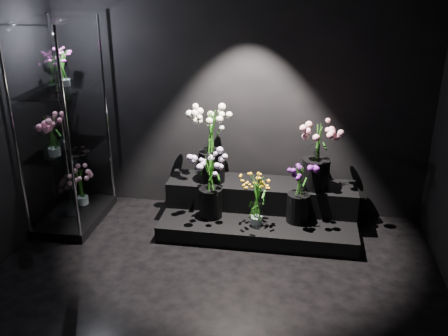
# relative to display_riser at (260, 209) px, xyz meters

# --- Properties ---
(floor) EXTENTS (4.00, 4.00, 0.00)m
(floor) POSITION_rel_display_riser_xyz_m (-0.29, -1.60, -0.18)
(floor) COLOR black
(floor) RESTS_ON ground
(wall_back) EXTENTS (4.00, 0.00, 4.00)m
(wall_back) POSITION_rel_display_riser_xyz_m (-0.29, 0.40, 1.22)
(wall_back) COLOR black
(wall_back) RESTS_ON floor
(display_riser) EXTENTS (1.99, 0.88, 0.44)m
(display_riser) POSITION_rel_display_riser_xyz_m (0.00, 0.00, 0.00)
(display_riser) COLOR black
(display_riser) RESTS_ON floor
(display_case) EXTENTS (0.58, 0.96, 2.12)m
(display_case) POSITION_rel_display_riser_xyz_m (-1.99, -0.21, 0.88)
(display_case) COLOR black
(display_case) RESTS_ON floor
(bouquet_orange_bells) EXTENTS (0.31, 0.31, 0.54)m
(bouquet_orange_bells) POSITION_rel_display_riser_xyz_m (-0.01, -0.30, 0.26)
(bouquet_orange_bells) COLOR white
(bouquet_orange_bells) RESTS_ON display_riser
(bouquet_lilac) EXTENTS (0.37, 0.37, 0.68)m
(bouquet_lilac) POSITION_rel_display_riser_xyz_m (-0.49, -0.20, 0.38)
(bouquet_lilac) COLOR black
(bouquet_lilac) RESTS_ON display_riser
(bouquet_purple) EXTENTS (0.37, 0.37, 0.63)m
(bouquet_purple) POSITION_rel_display_riser_xyz_m (0.40, -0.16, 0.35)
(bouquet_purple) COLOR black
(bouquet_purple) RESTS_ON display_riser
(bouquet_cream_roses) EXTENTS (0.46, 0.46, 0.76)m
(bouquet_cream_roses) POSITION_rel_display_riser_xyz_m (-0.53, 0.08, 0.68)
(bouquet_cream_roses) COLOR black
(bouquet_cream_roses) RESTS_ON display_riser
(bouquet_pink_roses) EXTENTS (0.48, 0.48, 0.68)m
(bouquet_pink_roses) POSITION_rel_display_riser_xyz_m (0.55, 0.08, 0.63)
(bouquet_pink_roses) COLOR black
(bouquet_pink_roses) RESTS_ON display_riser
(bouquet_case_pink) EXTENTS (0.36, 0.36, 0.40)m
(bouquet_case_pink) POSITION_rel_display_riser_xyz_m (-2.01, -0.42, 0.86)
(bouquet_case_pink) COLOR white
(bouquet_case_pink) RESTS_ON display_case
(bouquet_case_magenta) EXTENTS (0.20, 0.20, 0.35)m
(bouquet_case_magenta) POSITION_rel_display_riser_xyz_m (-1.99, -0.08, 1.45)
(bouquet_case_magenta) COLOR white
(bouquet_case_magenta) RESTS_ON display_case
(bouquet_case_base_pink) EXTENTS (0.36, 0.36, 0.42)m
(bouquet_case_base_pink) POSITION_rel_display_riser_xyz_m (-1.98, -0.02, 0.14)
(bouquet_case_base_pink) COLOR white
(bouquet_case_base_pink) RESTS_ON display_case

